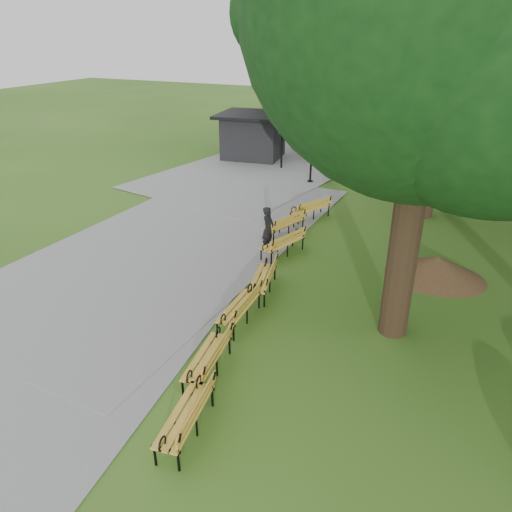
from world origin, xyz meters
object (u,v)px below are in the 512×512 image
at_px(bench_4, 283,243).
at_px(bench_3, 262,278).
at_px(bench_5, 284,224).
at_px(bench_6, 310,208).
at_px(dirt_mound, 436,267).
at_px(bench_1, 207,357).
at_px(bench_0, 185,415).
at_px(bench_2, 239,307).
at_px(kiosk, 253,136).
at_px(lawn_tree_0, 439,3).
at_px(lamp_post, 313,131).
at_px(person, 268,229).

bearing_deg(bench_4, bench_3, 27.01).
xyz_separation_m(bench_4, bench_5, (-0.58, 1.60, 0.00)).
bearing_deg(bench_6, dirt_mound, 86.82).
bearing_deg(bench_3, bench_1, -6.70).
distance_m(bench_0, bench_5, 9.88).
bearing_deg(dirt_mound, bench_1, -120.41).
xyz_separation_m(bench_0, bench_2, (-0.79, 3.84, 0.00)).
xyz_separation_m(bench_0, bench_5, (-1.87, 9.70, 0.00)).
height_order(kiosk, dirt_mound, kiosk).
xyz_separation_m(bench_1, bench_5, (-1.37, 8.02, 0.00)).
distance_m(dirt_mound, bench_0, 9.28).
relative_size(kiosk, bench_4, 2.17).
bearing_deg(bench_4, bench_2, 24.82).
distance_m(bench_3, lawn_tree_0, 7.89).
relative_size(kiosk, lamp_post, 1.18).
xyz_separation_m(bench_1, bench_4, (-0.79, 6.41, 0.00)).
xyz_separation_m(lamp_post, bench_3, (2.27, -10.92, -2.05)).
bearing_deg(person, bench_0, -167.32).
distance_m(kiosk, bench_2, 17.41).
relative_size(bench_4, bench_6, 1.00).
distance_m(dirt_mound, bench_1, 7.99).
height_order(bench_0, bench_3, same).
relative_size(dirt_mound, bench_1, 1.32).
bearing_deg(lamp_post, dirt_mound, -49.61).
relative_size(dirt_mound, bench_2, 1.32).
bearing_deg(bench_6, bench_3, 34.39).
height_order(bench_2, bench_3, same).
distance_m(bench_1, bench_3, 3.87).
distance_m(lamp_post, bench_5, 7.18).
relative_size(bench_3, lawn_tree_0, 0.17).
bearing_deg(bench_4, kiosk, -132.69).
bearing_deg(kiosk, lawn_tree_0, -61.61).
bearing_deg(person, bench_5, -1.94).
distance_m(lamp_post, bench_0, 16.88).
xyz_separation_m(person, lamp_post, (-1.25, 8.15, 1.72)).
distance_m(person, bench_2, 4.61).
bearing_deg(bench_6, lawn_tree_0, 62.14).
xyz_separation_m(kiosk, bench_3, (6.90, -14.22, -0.85)).
height_order(bench_2, bench_5, same).
height_order(kiosk, lawn_tree_0, lawn_tree_0).
relative_size(kiosk, bench_2, 2.17).
bearing_deg(bench_3, bench_5, -179.38).
distance_m(bench_2, bench_6, 7.89).
relative_size(bench_4, bench_5, 1.00).
bearing_deg(person, lawn_tree_0, -124.23).
distance_m(bench_1, bench_2, 2.18).
relative_size(person, bench_5, 0.81).
height_order(bench_0, bench_1, same).
bearing_deg(lamp_post, bench_3, -78.28).
bearing_deg(kiosk, bench_4, -68.50).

